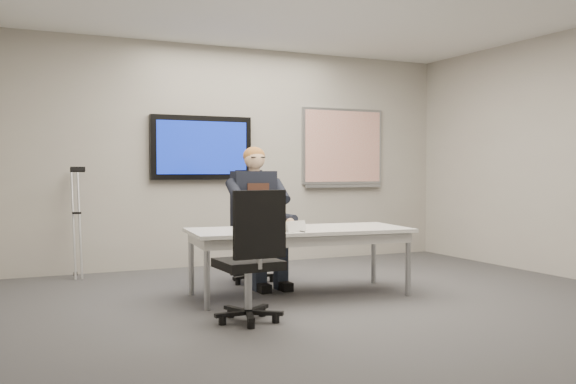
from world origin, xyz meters
name	(u,v)px	position (x,y,z in m)	size (l,w,h in m)	color
floor	(358,309)	(0.00, 0.00, 0.00)	(6.00, 6.00, 0.02)	#3B3A3D
wall_back	(238,156)	(0.00, 3.00, 1.40)	(6.00, 0.02, 2.80)	#A59E95
conference_table	(299,236)	(-0.19, 0.78, 0.58)	(2.20, 1.10, 0.65)	white
tv_display	(202,148)	(-0.50, 2.95, 1.50)	(1.30, 0.09, 0.80)	black
whiteboard	(343,148)	(1.55, 2.97, 1.53)	(1.25, 0.08, 1.10)	#96999E
office_chair_far	(252,253)	(-0.33, 1.68, 0.32)	(0.59, 0.59, 1.02)	black
office_chair_near	(251,282)	(-1.04, -0.08, 0.33)	(0.52, 0.52, 1.07)	black
seated_person	(260,230)	(-0.34, 1.42, 0.59)	(0.47, 0.81, 1.47)	#1E2432
crutch	(77,221)	(-2.03, 2.76, 0.64)	(0.18, 0.39, 1.29)	#B4B7BD
laptop	(272,220)	(-0.37, 1.04, 0.72)	(0.42, 0.42, 0.26)	#B3B3B5
name_tent	(296,226)	(-0.36, 0.51, 0.70)	(0.25, 0.07, 0.10)	white
pen	(301,231)	(-0.33, 0.45, 0.66)	(0.01, 0.01, 0.14)	black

